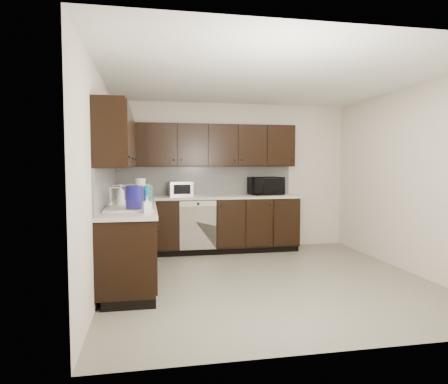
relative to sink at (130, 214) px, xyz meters
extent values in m
plane|color=gray|center=(1.68, 0.01, -0.88)|extent=(4.00, 4.00, 0.00)
plane|color=white|center=(1.68, 0.01, 1.62)|extent=(4.00, 4.00, 0.00)
cube|color=beige|center=(1.68, 2.01, 0.37)|extent=(4.00, 0.02, 2.50)
cube|color=beige|center=(-0.32, 0.01, 0.37)|extent=(0.02, 4.00, 2.50)
cube|color=beige|center=(3.68, 0.01, 0.37)|extent=(0.02, 4.00, 2.50)
cube|color=beige|center=(1.68, -1.99, 0.37)|extent=(4.00, 0.02, 2.50)
cube|color=black|center=(1.18, 1.71, -0.43)|extent=(3.00, 0.60, 0.90)
cube|color=black|center=(-0.02, 0.31, -0.43)|extent=(0.60, 2.20, 0.90)
cube|color=black|center=(1.18, 1.74, -0.83)|extent=(3.00, 0.54, 0.10)
cube|color=black|center=(0.01, 0.31, -0.83)|extent=(0.54, 2.20, 0.10)
cube|color=#B9B4A1|center=(1.18, 1.71, 0.04)|extent=(3.03, 0.63, 0.04)
cube|color=#B9B4A1|center=(-0.02, 0.31, 0.04)|extent=(0.63, 2.23, 0.04)
cube|color=#BBBBB7|center=(1.18, 2.00, 0.30)|extent=(3.00, 0.02, 0.48)
cube|color=#BBBBB7|center=(-0.31, 0.61, 0.30)|extent=(0.02, 2.80, 0.48)
cube|color=black|center=(1.18, 1.85, 0.89)|extent=(3.00, 0.33, 0.70)
cube|color=black|center=(-0.15, 0.45, 0.89)|extent=(0.33, 2.47, 0.70)
cube|color=beige|center=(0.98, 1.42, -0.38)|extent=(0.58, 0.02, 0.78)
cube|color=beige|center=(0.98, 1.42, -0.04)|extent=(0.58, 0.03, 0.08)
cylinder|color=black|center=(0.98, 1.40, -0.04)|extent=(0.04, 0.02, 0.04)
cube|color=beige|center=(0.00, 0.01, 0.06)|extent=(0.54, 0.82, 0.03)
cube|color=beige|center=(0.00, -0.19, -0.02)|extent=(0.42, 0.34, 0.16)
cube|color=beige|center=(0.00, 0.21, -0.02)|extent=(0.42, 0.34, 0.16)
cylinder|color=silver|center=(-0.22, 0.01, 0.19)|extent=(0.03, 0.03, 0.26)
cylinder|color=silver|center=(-0.17, 0.01, 0.31)|extent=(0.14, 0.02, 0.02)
cylinder|color=#B2B2B7|center=(0.00, -0.19, 0.01)|extent=(0.20, 0.20, 0.10)
imported|color=black|center=(2.19, 1.75, 0.21)|extent=(0.59, 0.43, 0.30)
imported|color=gray|center=(0.20, -0.45, 0.15)|extent=(0.10, 0.10, 0.18)
imported|color=gray|center=(-0.12, 0.34, 0.19)|extent=(0.11, 0.11, 0.27)
cube|color=silver|center=(0.73, 1.75, 0.18)|extent=(0.40, 0.31, 0.24)
cube|color=silver|center=(-0.04, 1.36, 0.16)|extent=(0.63, 0.56, 0.20)
cylinder|color=navy|center=(0.06, -0.23, 0.20)|extent=(0.22, 0.22, 0.28)
cylinder|color=#0D907E|center=(0.20, 0.98, 0.17)|extent=(0.10, 0.10, 0.21)
cylinder|color=silver|center=(0.11, 1.07, 0.22)|extent=(0.15, 0.15, 0.31)
camera|label=1|loc=(0.22, -4.78, 0.58)|focal=32.00mm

